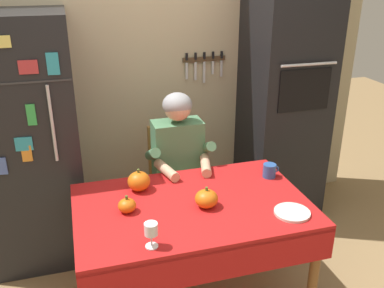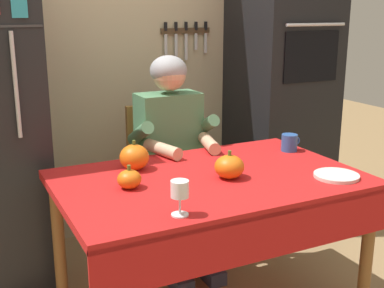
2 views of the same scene
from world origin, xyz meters
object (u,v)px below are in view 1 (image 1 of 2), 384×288
object	(u,v)px
pumpkin_medium	(139,181)
serving_tray	(292,213)
wall_oven	(284,98)
coffee_mug	(270,171)
pumpkin_large	(127,205)
refrigerator	(30,143)
chair_behind_person	(174,179)
pumpkin_small	(206,199)
dining_table	(193,217)
seated_person	(180,163)
wine_glass	(151,230)

from	to	relation	value
pumpkin_medium	serving_tray	bearing A→B (deg)	-33.39
wall_oven	pumpkin_medium	xyz separation A→B (m)	(-1.33, -0.65, -0.25)
coffee_mug	pumpkin_large	distance (m)	1.00
serving_tray	refrigerator	bearing A→B (deg)	142.42
chair_behind_person	pumpkin_small	xyz separation A→B (m)	(-0.01, -0.83, 0.28)
chair_behind_person	coffee_mug	xyz separation A→B (m)	(0.52, -0.58, 0.28)
pumpkin_large	pumpkin_medium	size ratio (longest dim) A/B	0.72
dining_table	seated_person	world-z (taller)	seated_person
wall_oven	pumpkin_large	size ratio (longest dim) A/B	19.79
refrigerator	pumpkin_medium	bearing A→B (deg)	-42.01
coffee_mug	dining_table	bearing A→B (deg)	-160.48
dining_table	chair_behind_person	bearing A→B (deg)	84.41
dining_table	chair_behind_person	distance (m)	0.81
wine_glass	pumpkin_medium	bearing A→B (deg)	86.24
refrigerator	wine_glass	xyz separation A→B (m)	(0.63, -1.21, -0.06)
pumpkin_large	pumpkin_small	size ratio (longest dim) A/B	0.77
pumpkin_large	wall_oven	bearing A→B (deg)	31.60
wall_oven	seated_person	xyz separation A→B (m)	(-0.97, -0.32, -0.31)
wall_oven	serving_tray	distance (m)	1.32
coffee_mug	pumpkin_large	size ratio (longest dim) A/B	1.08
serving_tray	wall_oven	bearing A→B (deg)	65.76
dining_table	pumpkin_large	bearing A→B (deg)	174.39
pumpkin_small	serving_tray	world-z (taller)	pumpkin_small
refrigerator	serving_tray	world-z (taller)	refrigerator
dining_table	refrigerator	bearing A→B (deg)	137.09
wall_oven	dining_table	size ratio (longest dim) A/B	1.50
chair_behind_person	serving_tray	xyz separation A→B (m)	(0.44, -1.04, 0.24)
wall_oven	wine_glass	xyz separation A→B (m)	(-1.37, -1.25, -0.21)
dining_table	seated_person	bearing A→B (deg)	82.67
refrigerator	coffee_mug	xyz separation A→B (m)	(1.55, -0.67, -0.11)
wall_oven	coffee_mug	size ratio (longest dim) A/B	18.28
refrigerator	wine_glass	bearing A→B (deg)	-62.46
pumpkin_small	pumpkin_medium	bearing A→B (deg)	137.98
wine_glass	pumpkin_medium	size ratio (longest dim) A/B	0.95
dining_table	coffee_mug	bearing A→B (deg)	19.52
coffee_mug	wine_glass	xyz separation A→B (m)	(-0.92, -0.54, 0.05)
pumpkin_large	pumpkin_medium	distance (m)	0.26
seated_person	wine_glass	world-z (taller)	seated_person
seated_person	pumpkin_medium	size ratio (longest dim) A/B	8.49
seated_person	serving_tray	xyz separation A→B (m)	(0.44, -0.85, 0.01)
dining_table	coffee_mug	distance (m)	0.65
dining_table	chair_behind_person	world-z (taller)	chair_behind_person
wine_glass	chair_behind_person	bearing A→B (deg)	70.62
chair_behind_person	seated_person	world-z (taller)	seated_person
coffee_mug	wall_oven	bearing A→B (deg)	57.61
coffee_mug	pumpkin_large	world-z (taller)	pumpkin_large
dining_table	pumpkin_small	xyz separation A→B (m)	(0.07, -0.04, 0.14)
dining_table	serving_tray	bearing A→B (deg)	-25.56
refrigerator	pumpkin_medium	world-z (taller)	refrigerator
dining_table	pumpkin_small	size ratio (longest dim) A/B	10.16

